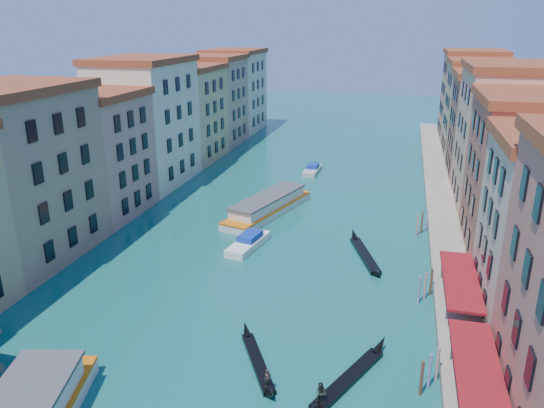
# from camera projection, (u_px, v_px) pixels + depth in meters

# --- Properties ---
(left_bank_palazzos) EXTENTS (12.80, 128.40, 21.00)m
(left_bank_palazzos) POSITION_uv_depth(u_px,v_px,m) (128.00, 134.00, 82.81)
(left_bank_palazzos) COLOR #CBBD8C
(left_bank_palazzos) RESTS_ON ground
(right_bank_palazzos) EXTENTS (12.80, 128.40, 21.00)m
(right_bank_palazzos) POSITION_uv_depth(u_px,v_px,m) (512.00, 153.00, 70.27)
(right_bank_palazzos) COLOR #A93F37
(right_bank_palazzos) RESTS_ON ground
(quay) EXTENTS (4.00, 140.00, 1.00)m
(quay) POSITION_uv_depth(u_px,v_px,m) (442.00, 214.00, 75.11)
(quay) COLOR gray
(quay) RESTS_ON ground
(restaurant_awnings) EXTENTS (3.20, 44.55, 3.12)m
(restaurant_awnings) POSITION_uv_depth(u_px,v_px,m) (481.00, 386.00, 35.72)
(restaurant_awnings) COLOR maroon
(restaurant_awnings) RESTS_ON ground
(mooring_poles_right) EXTENTS (1.44, 54.24, 3.20)m
(mooring_poles_right) POSITION_uv_depth(u_px,v_px,m) (428.00, 351.00, 42.29)
(mooring_poles_right) COLOR #4F2A1B
(mooring_poles_right) RESTS_ON ground
(vaporetto_far) EXTENTS (9.37, 18.87, 2.74)m
(vaporetto_far) POSITION_uv_depth(u_px,v_px,m) (268.00, 206.00, 76.15)
(vaporetto_far) COLOR silver
(vaporetto_far) RESTS_ON ground
(gondola_fore) EXTENTS (5.72, 9.57, 2.09)m
(gondola_fore) POSITION_uv_depth(u_px,v_px,m) (258.00, 361.00, 42.69)
(gondola_fore) COLOR black
(gondola_fore) RESTS_ON ground
(gondola_right) EXTENTS (5.89, 11.24, 2.39)m
(gondola_right) POSITION_uv_depth(u_px,v_px,m) (347.00, 378.00, 40.44)
(gondola_right) COLOR black
(gondola_right) RESTS_ON ground
(gondola_far) EXTENTS (5.16, 12.32, 1.81)m
(gondola_far) POSITION_uv_depth(u_px,v_px,m) (364.00, 253.00, 62.52)
(gondola_far) COLOR black
(gondola_far) RESTS_ON ground
(motorboat_mid) EXTENTS (3.86, 8.19, 1.63)m
(motorboat_mid) POSITION_uv_depth(u_px,v_px,m) (249.00, 242.00, 65.03)
(motorboat_mid) COLOR white
(motorboat_mid) RESTS_ON ground
(motorboat_far) EXTENTS (2.50, 7.26, 1.49)m
(motorboat_far) POSITION_uv_depth(u_px,v_px,m) (312.00, 169.00, 97.45)
(motorboat_far) COLOR silver
(motorboat_far) RESTS_ON ground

